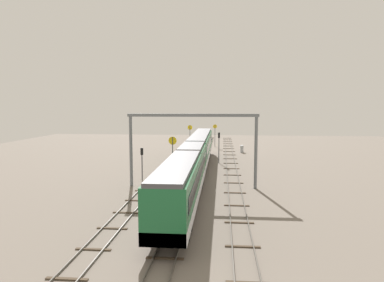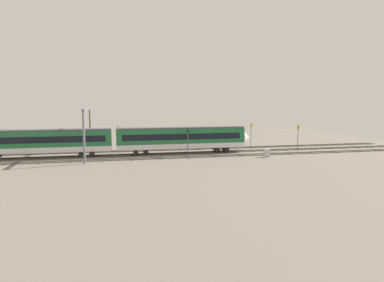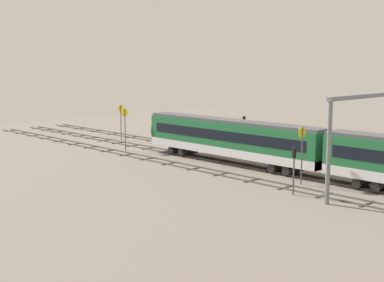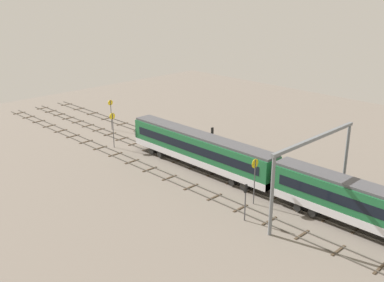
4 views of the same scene
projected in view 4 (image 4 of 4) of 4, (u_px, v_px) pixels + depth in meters
The scene contains 12 objects.
ground_plane at pixel (187, 164), 63.44m from camera, with size 103.10×103.10×0.00m, color slate.
track_near_foreground at pixel (211, 155), 66.69m from camera, with size 87.10×2.40×0.16m.
track_with_train at pixel (187, 163), 63.41m from camera, with size 87.10×2.40×0.16m.
track_middle at pixel (159, 173), 60.14m from camera, with size 87.10×2.40×0.16m.
train at pixel (272, 175), 52.87m from camera, with size 50.40×3.24×4.80m.
overhead_gantry at pixel (314, 157), 48.30m from camera, with size 0.40×15.13×8.59m.
speed_sign_near_foreground at pixel (111, 110), 77.42m from camera, with size 0.14×0.93×5.16m.
speed_sign_mid_trackside at pixel (255, 174), 50.73m from camera, with size 0.14×1.07×5.44m.
speed_sign_far_trackside at pixel (113, 125), 68.76m from camera, with size 0.14×0.99×5.41m.
signal_light_trackside_approach at pixel (212, 140), 63.00m from camera, with size 0.31×0.32×5.07m.
signal_light_trackside_departure at pixel (245, 197), 47.39m from camera, with size 0.31×0.32×4.12m.
relay_cabinet at pixel (172, 130), 75.81m from camera, with size 1.10×0.60×1.44m.
Camera 4 is at (-42.71, 40.67, 23.58)m, focal length 42.85 mm.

